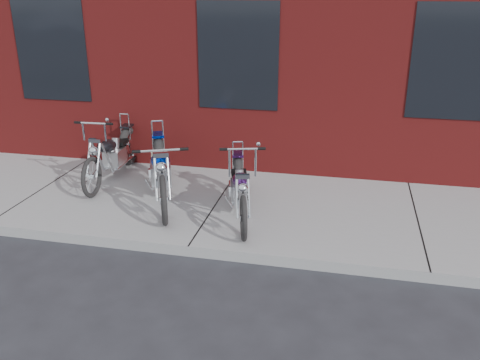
# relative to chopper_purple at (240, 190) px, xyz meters

# --- Properties ---
(ground) EXTENTS (120.00, 120.00, 0.00)m
(ground) POSITION_rel_chopper_purple_xyz_m (-0.45, -1.13, -0.54)
(ground) COLOR #26262A
(ground) RESTS_ON ground
(sidewalk) EXTENTS (22.00, 3.00, 0.15)m
(sidewalk) POSITION_rel_chopper_purple_xyz_m (-0.45, 0.37, -0.46)
(sidewalk) COLOR #959595
(sidewalk) RESTS_ON ground
(chopper_purple) EXTENTS (0.75, 2.10, 1.21)m
(chopper_purple) POSITION_rel_chopper_purple_xyz_m (0.00, 0.00, 0.00)
(chopper_purple) COLOR black
(chopper_purple) RESTS_ON sidewalk
(chopper_blue) EXTENTS (1.08, 2.36, 1.09)m
(chopper_blue) POSITION_rel_chopper_purple_xyz_m (-1.34, 0.32, 0.06)
(chopper_blue) COLOR black
(chopper_blue) RESTS_ON sidewalk
(chopper_third) EXTENTS (0.56, 2.29, 1.16)m
(chopper_third) POSITION_rel_chopper_purple_xyz_m (-2.49, 1.01, 0.03)
(chopper_third) COLOR black
(chopper_third) RESTS_ON sidewalk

